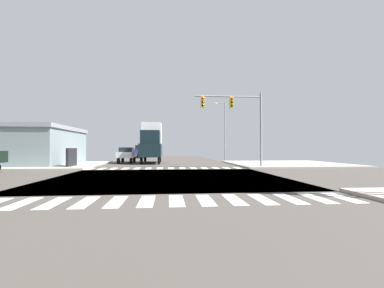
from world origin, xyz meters
TOP-DOWN VIEW (x-y plane):
  - ground at (0.00, 0.00)m, footprint 90.00×90.00m
  - sidewalk_corner_ne at (13.00, 12.00)m, footprint 12.00×12.00m
  - sidewalk_corner_nw at (-13.00, 12.00)m, footprint 12.00×12.00m
  - crosswalk_near at (-0.25, -7.30)m, footprint 13.50×2.00m
  - crosswalk_far at (-0.25, 7.30)m, footprint 13.50×2.00m
  - traffic_signal_mast at (6.18, 7.36)m, footprint 6.28×0.55m
  - street_lamp at (8.09, 21.84)m, footprint 1.78×0.32m
  - bank_building at (-16.14, 13.07)m, footprint 13.32×10.63m
  - pickup_nearside_1 at (-5.00, 33.22)m, footprint 2.00×5.10m
  - sedan_farside_1 at (-5.00, 16.24)m, footprint 1.80×4.30m
  - box_truck_queued_1 at (-2.00, 15.96)m, footprint 2.40×7.20m
  - pickup_leading_3 at (-5.00, 40.11)m, footprint 2.00×5.10m

SIDE VIEW (x-z plane):
  - ground at x=0.00m, z-range -0.05..0.00m
  - crosswalk_near at x=-0.25m, z-range 0.00..0.01m
  - crosswalk_far at x=-0.25m, z-range 0.00..0.01m
  - sidewalk_corner_ne at x=13.00m, z-range 0.00..0.14m
  - sidewalk_corner_nw at x=-13.00m, z-range 0.00..0.14m
  - sedan_farside_1 at x=-5.00m, z-range 0.18..2.06m
  - pickup_nearside_1 at x=-5.00m, z-range 0.12..2.47m
  - pickup_leading_3 at x=-5.00m, z-range 0.12..2.47m
  - bank_building at x=-16.14m, z-range 0.01..4.07m
  - box_truck_queued_1 at x=-2.00m, z-range 0.14..4.99m
  - street_lamp at x=8.09m, z-range 0.80..9.33m
  - traffic_signal_mast at x=6.18m, z-range 1.64..8.56m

